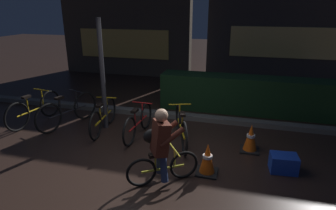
{
  "coord_description": "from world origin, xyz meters",
  "views": [
    {
      "loc": [
        1.53,
        -4.31,
        2.68
      ],
      "look_at": [
        0.2,
        0.6,
        0.9
      ],
      "focal_mm": 30.59,
      "sensor_mm": 36.0,
      "label": 1
    }
  ],
  "objects_px": {
    "traffic_cone_near": "(207,159)",
    "cyclist": "(161,146)",
    "parked_bike_left_mid": "(68,111)",
    "parked_bike_center_left": "(103,117)",
    "street_post": "(103,76)",
    "parked_bike_right_mid": "(181,127)",
    "parked_bike_leftmost": "(35,109)",
    "blue_crate": "(284,163)",
    "parked_bike_center_right": "(138,122)",
    "traffic_cone_far": "(251,138)"
  },
  "relations": [
    {
      "from": "parked_bike_center_right",
      "to": "cyclist",
      "type": "distance_m",
      "value": 1.79
    },
    {
      "from": "street_post",
      "to": "parked_bike_leftmost",
      "type": "xyz_separation_m",
      "value": [
        -1.75,
        -0.2,
        -0.88
      ]
    },
    {
      "from": "parked_bike_right_mid",
      "to": "traffic_cone_near",
      "type": "distance_m",
      "value": 1.19
    },
    {
      "from": "parked_bike_center_right",
      "to": "cyclist",
      "type": "bearing_deg",
      "value": -145.26
    },
    {
      "from": "parked_bike_leftmost",
      "to": "traffic_cone_near",
      "type": "xyz_separation_m",
      "value": [
        4.26,
        -1.1,
        -0.08
      ]
    },
    {
      "from": "cyclist",
      "to": "parked_bike_center_left",
      "type": "bearing_deg",
      "value": 105.19
    },
    {
      "from": "parked_bike_right_mid",
      "to": "cyclist",
      "type": "bearing_deg",
      "value": 159.82
    },
    {
      "from": "traffic_cone_near",
      "to": "parked_bike_center_left",
      "type": "bearing_deg",
      "value": 155.46
    },
    {
      "from": "parked_bike_left_mid",
      "to": "cyclist",
      "type": "bearing_deg",
      "value": -102.23
    },
    {
      "from": "parked_bike_leftmost",
      "to": "traffic_cone_near",
      "type": "relative_size",
      "value": 3.02
    },
    {
      "from": "street_post",
      "to": "parked_bike_right_mid",
      "type": "distance_m",
      "value": 2.07
    },
    {
      "from": "parked_bike_center_right",
      "to": "traffic_cone_far",
      "type": "bearing_deg",
      "value": -88.86
    },
    {
      "from": "parked_bike_left_mid",
      "to": "traffic_cone_far",
      "type": "height_order",
      "value": "parked_bike_left_mid"
    },
    {
      "from": "street_post",
      "to": "traffic_cone_far",
      "type": "xyz_separation_m",
      "value": [
        3.21,
        -0.3,
        -0.96
      ]
    },
    {
      "from": "parked_bike_center_right",
      "to": "blue_crate",
      "type": "xyz_separation_m",
      "value": [
        2.86,
        -0.65,
        -0.17
      ]
    },
    {
      "from": "parked_bike_center_left",
      "to": "parked_bike_right_mid",
      "type": "bearing_deg",
      "value": -100.89
    },
    {
      "from": "parked_bike_right_mid",
      "to": "parked_bike_left_mid",
      "type": "bearing_deg",
      "value": 65.95
    },
    {
      "from": "street_post",
      "to": "parked_bike_right_mid",
      "type": "relative_size",
      "value": 1.57
    },
    {
      "from": "traffic_cone_near",
      "to": "cyclist",
      "type": "xyz_separation_m",
      "value": [
        -0.68,
        -0.44,
        0.37
      ]
    },
    {
      "from": "parked_bike_center_right",
      "to": "street_post",
      "type": "bearing_deg",
      "value": 76.66
    },
    {
      "from": "parked_bike_center_right",
      "to": "parked_bike_right_mid",
      "type": "distance_m",
      "value": 0.95
    },
    {
      "from": "parked_bike_center_right",
      "to": "cyclist",
      "type": "xyz_separation_m",
      "value": [
        0.94,
        -1.49,
        0.31
      ]
    },
    {
      "from": "street_post",
      "to": "blue_crate",
      "type": "distance_m",
      "value": 4.01
    },
    {
      "from": "parked_bike_left_mid",
      "to": "parked_bike_center_left",
      "type": "relative_size",
      "value": 1.06
    },
    {
      "from": "parked_bike_center_left",
      "to": "blue_crate",
      "type": "xyz_separation_m",
      "value": [
        3.72,
        -0.73,
        -0.18
      ]
    },
    {
      "from": "blue_crate",
      "to": "parked_bike_center_left",
      "type": "bearing_deg",
      "value": 168.88
    },
    {
      "from": "street_post",
      "to": "parked_bike_leftmost",
      "type": "height_order",
      "value": "street_post"
    },
    {
      "from": "street_post",
      "to": "parked_bike_center_left",
      "type": "relative_size",
      "value": 1.59
    },
    {
      "from": "traffic_cone_near",
      "to": "cyclist",
      "type": "relative_size",
      "value": 0.44
    },
    {
      "from": "parked_bike_leftmost",
      "to": "traffic_cone_near",
      "type": "bearing_deg",
      "value": -96.87
    },
    {
      "from": "traffic_cone_near",
      "to": "traffic_cone_far",
      "type": "relative_size",
      "value": 0.99
    },
    {
      "from": "parked_bike_center_left",
      "to": "traffic_cone_near",
      "type": "distance_m",
      "value": 2.72
    },
    {
      "from": "parked_bike_leftmost",
      "to": "traffic_cone_far",
      "type": "bearing_deg",
      "value": -83.48
    },
    {
      "from": "parked_bike_left_mid",
      "to": "cyclist",
      "type": "xyz_separation_m",
      "value": [
        2.73,
        -1.62,
        0.27
      ]
    },
    {
      "from": "parked_bike_center_right",
      "to": "blue_crate",
      "type": "bearing_deg",
      "value": -100.52
    },
    {
      "from": "parked_bike_right_mid",
      "to": "traffic_cone_near",
      "type": "xyz_separation_m",
      "value": [
        0.67,
        -0.98,
        -0.08
      ]
    },
    {
      "from": "street_post",
      "to": "parked_bike_right_mid",
      "type": "xyz_separation_m",
      "value": [
        1.84,
        -0.32,
        -0.88
      ]
    },
    {
      "from": "parked_bike_right_mid",
      "to": "cyclist",
      "type": "height_order",
      "value": "cyclist"
    },
    {
      "from": "parked_bike_center_right",
      "to": "blue_crate",
      "type": "height_order",
      "value": "parked_bike_center_right"
    },
    {
      "from": "parked_bike_leftmost",
      "to": "blue_crate",
      "type": "relative_size",
      "value": 3.75
    },
    {
      "from": "parked_bike_center_left",
      "to": "parked_bike_center_right",
      "type": "height_order",
      "value": "parked_bike_center_left"
    },
    {
      "from": "parked_bike_leftmost",
      "to": "parked_bike_right_mid",
      "type": "distance_m",
      "value": 3.59
    },
    {
      "from": "parked_bike_left_mid",
      "to": "parked_bike_right_mid",
      "type": "bearing_deg",
      "value": -75.78
    },
    {
      "from": "parked_bike_right_mid",
      "to": "blue_crate",
      "type": "xyz_separation_m",
      "value": [
        1.91,
        -0.58,
        -0.19
      ]
    },
    {
      "from": "parked_bike_left_mid",
      "to": "parked_bike_right_mid",
      "type": "xyz_separation_m",
      "value": [
        2.74,
        -0.2,
        -0.01
      ]
    },
    {
      "from": "parked_bike_center_right",
      "to": "traffic_cone_far",
      "type": "xyz_separation_m",
      "value": [
        2.32,
        -0.05,
        -0.05
      ]
    },
    {
      "from": "street_post",
      "to": "parked_bike_left_mid",
      "type": "bearing_deg",
      "value": -172.47
    },
    {
      "from": "parked_bike_right_mid",
      "to": "traffic_cone_far",
      "type": "xyz_separation_m",
      "value": [
        1.36,
        0.02,
        -0.08
      ]
    },
    {
      "from": "street_post",
      "to": "parked_bike_center_right",
      "type": "bearing_deg",
      "value": -15.62
    },
    {
      "from": "parked_bike_center_right",
      "to": "traffic_cone_near",
      "type": "height_order",
      "value": "parked_bike_center_right"
    }
  ]
}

